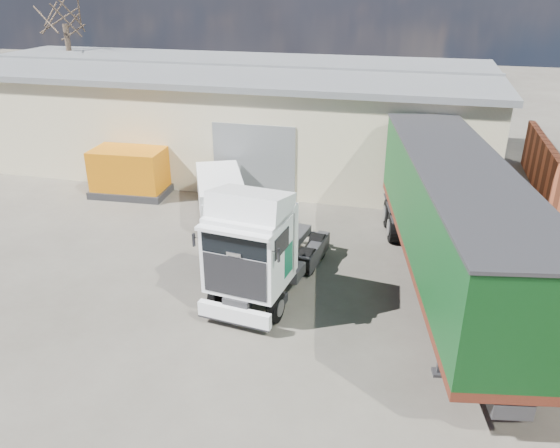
% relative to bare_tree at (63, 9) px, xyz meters
% --- Properties ---
extents(ground, '(120.00, 120.00, 0.00)m').
position_rel_bare_tree_xyz_m(ground, '(18.00, -20.00, -7.92)').
color(ground, black).
rests_on(ground, ground).
extents(warehouse, '(30.60, 12.60, 5.42)m').
position_rel_bare_tree_xyz_m(warehouse, '(12.00, -4.00, -5.26)').
color(warehouse, beige).
rests_on(warehouse, ground).
extents(bare_tree, '(4.00, 4.00, 9.60)m').
position_rel_bare_tree_xyz_m(bare_tree, '(0.00, 0.00, 0.00)').
color(bare_tree, '#382B21').
rests_on(bare_tree, ground).
extents(tractor_unit, '(3.03, 6.36, 4.10)m').
position_rel_bare_tree_xyz_m(tractor_unit, '(18.81, -18.67, -6.20)').
color(tractor_unit, black).
rests_on(tractor_unit, ground).
extents(box_trailer, '(5.36, 13.95, 4.54)m').
position_rel_bare_tree_xyz_m(box_trailer, '(24.73, -16.70, -5.16)').
color(box_trailer, '#2D2D30').
rests_on(box_trailer, ground).
extents(panel_van, '(3.59, 4.96, 1.88)m').
position_rel_bare_tree_xyz_m(panel_van, '(15.32, -12.81, -6.95)').
color(panel_van, black).
rests_on(panel_van, ground).
extents(orange_skip, '(3.78, 2.50, 2.28)m').
position_rel_bare_tree_xyz_m(orange_skip, '(10.00, -11.03, -6.93)').
color(orange_skip, '#2D2D30').
rests_on(orange_skip, ground).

